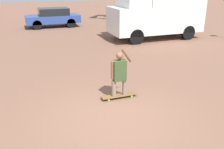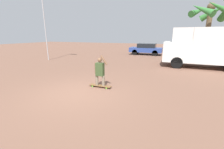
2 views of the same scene
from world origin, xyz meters
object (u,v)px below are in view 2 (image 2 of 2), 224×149
object	(u,v)px
palm_tree_near_van	(211,13)
person_skateboarder	(100,70)
camper_van	(205,46)
parked_car_blue	(146,49)
skateboard	(100,86)
flagpole	(44,12)

from	to	relation	value
palm_tree_near_van	person_skateboarder	bearing A→B (deg)	-115.06
camper_van	parked_car_blue	xyz separation A→B (m)	(-5.40, 6.29, -0.87)
person_skateboarder	parked_car_blue	bearing A→B (deg)	90.55
skateboard	flagpole	world-z (taller)	flagpole
palm_tree_near_van	parked_car_blue	bearing A→B (deg)	-174.97
skateboard	parked_car_blue	distance (m)	13.35
camper_van	palm_tree_near_van	size ratio (longest dim) A/B	0.92
person_skateboarder	parked_car_blue	distance (m)	13.34
camper_van	flagpole	xyz separation A→B (m)	(-13.67, -1.73, 2.86)
skateboard	flagpole	size ratio (longest dim) A/B	0.14
parked_car_blue	flagpole	distance (m)	12.10
camper_van	parked_car_blue	bearing A→B (deg)	130.64
parked_car_blue	palm_tree_near_van	distance (m)	7.75
parked_car_blue	palm_tree_near_van	bearing A→B (deg)	5.03
skateboard	person_skateboarder	distance (m)	0.76
skateboard	palm_tree_near_van	size ratio (longest dim) A/B	0.18
skateboard	camper_van	distance (m)	8.94
skateboard	camper_van	size ratio (longest dim) A/B	0.20
palm_tree_near_van	flagpole	xyz separation A→B (m)	(-14.91, -8.60, -0.23)
skateboard	person_skateboarder	world-z (taller)	person_skateboarder
skateboard	palm_tree_near_van	xyz separation A→B (m)	(6.51, 13.92, 4.63)
parked_car_blue	flagpole	bearing A→B (deg)	-135.89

